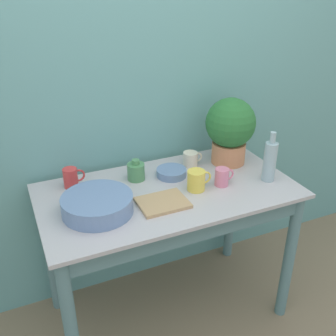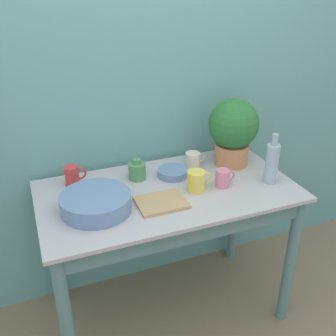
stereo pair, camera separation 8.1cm
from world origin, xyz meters
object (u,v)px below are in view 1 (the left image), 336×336
Objects in this scene: mug_cream at (191,159)px; mug_red at (71,178)px; bottle_short at (136,171)px; tray_board at (163,203)px; bowl_wash_large at (97,204)px; mug_pink at (222,177)px; mug_yellow at (197,180)px; potted_plant at (230,128)px; bottle_tall at (270,161)px; bowl_small_blue at (171,173)px.

mug_cream is 1.04× the size of mug_red.
bottle_short reaches higher than tray_board.
mug_pink is at bearing -0.92° from bowl_wash_large.
mug_yellow reaches higher than bowl_wash_large.
potted_plant is at bearing 14.16° from bowl_wash_large.
bottle_tall reaches higher than mug_pink.
mug_red reaches higher than bowl_small_blue.
bowl_wash_large is 0.49m from bowl_small_blue.
bottle_short is (-0.63, 0.29, -0.06)m from bottle_tall.
bottle_short reaches higher than bowl_small_blue.
bowl_wash_large is 0.35m from bottle_short.
mug_red reaches higher than mug_cream.
mug_cream is 0.72× the size of bowl_small_blue.
bottle_tall is 2.42× the size of mug_red.
potted_plant is 0.28m from mug_cream.
tray_board is (-0.21, -0.06, -0.04)m from mug_yellow.
bottle_short is at bearing 40.12° from bowl_wash_large.
bottle_tall is at bearing -46.79° from mug_cream.
mug_yellow reaches higher than bowl_small_blue.
mug_red is (-0.06, 0.28, 0.01)m from bowl_wash_large.
mug_cream is at bearing 22.62° from bowl_wash_large.
bowl_wash_large reaches higher than bowl_small_blue.
potted_plant reaches higher than mug_yellow.
bottle_short is 0.99× the size of mug_cream.
mug_pink reaches higher than bowl_small_blue.
tray_board is (-0.60, 0.00, -0.10)m from bottle_tall.
potted_plant reaches higher than bowl_wash_large.
mug_red is (-0.70, 0.29, 0.01)m from mug_pink.
mug_red reaches higher than tray_board.
bottle_short is 0.33m from mug_red.
bowl_wash_large is 2.93× the size of mug_red.
mug_cream is at bearing 24.25° from bowl_small_blue.
mug_pink is 0.97× the size of mug_red.
bottle_short reaches higher than mug_cream.
bowl_small_blue is at bearing -176.40° from potted_plant.
bowl_wash_large is at bearing -139.88° from bottle_short.
bowl_wash_large is 2.03× the size of bowl_small_blue.
potted_plant is at bearing -1.91° from bottle_short.
bottle_tall is at bearing -0.45° from tray_board.
bottle_short is at bearing 136.79° from mug_yellow.
bowl_small_blue is (0.18, -0.04, -0.03)m from bottle_short.
bowl_wash_large and mug_cream have the same top height.
bowl_small_blue is 0.29m from tray_board.
bottle_tall is at bearing -24.56° from bottle_short.
potted_plant is at bearing 3.60° from bowl_small_blue.
mug_cream reaches higher than tray_board.
mug_yellow is (-0.39, 0.06, -0.06)m from bottle_tall.
potted_plant is 0.89m from mug_red.
potted_plant reaches higher than bowl_small_blue.
bowl_small_blue is at bearing 106.37° from mug_yellow.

